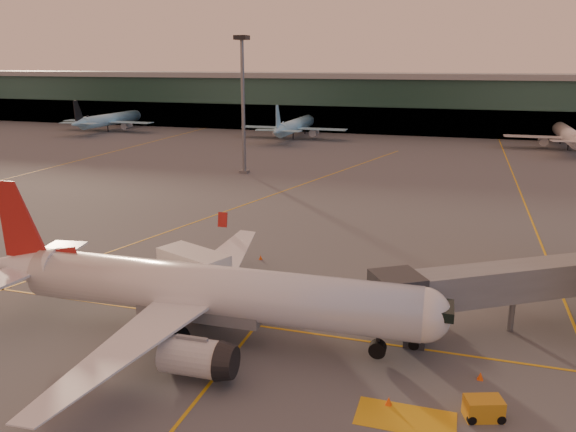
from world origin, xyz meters
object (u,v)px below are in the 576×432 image
(pushback_tug, at_px, (402,303))
(main_airplane, at_px, (200,292))
(catering_truck, at_px, (195,276))
(gpu_cart, at_px, (484,409))

(pushback_tug, bearing_deg, main_airplane, -125.26)
(main_airplane, bearing_deg, pushback_tug, 31.07)
(catering_truck, distance_m, pushback_tug, 18.19)
(catering_truck, height_order, pushback_tug, catering_truck)
(catering_truck, relative_size, gpu_cart, 2.76)
(main_airplane, xyz_separation_m, gpu_cart, (20.96, -4.60, -3.11))
(main_airplane, xyz_separation_m, catering_truck, (-2.90, 4.90, -0.85))
(catering_truck, xyz_separation_m, pushback_tug, (17.49, 4.50, -2.22))
(main_airplane, bearing_deg, catering_truck, 118.91)
(main_airplane, relative_size, catering_truck, 5.33)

